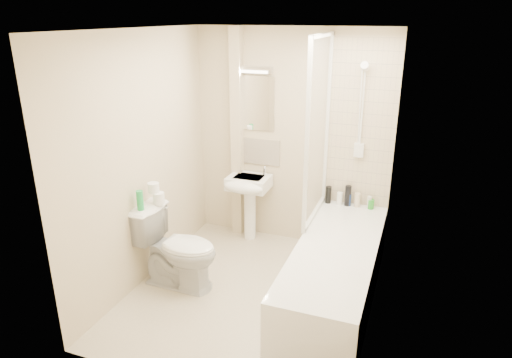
% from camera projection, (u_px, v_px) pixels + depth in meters
% --- Properties ---
extents(floor, '(2.50, 2.50, 0.00)m').
position_uv_depth(floor, '(251.00, 294.00, 4.35)').
color(floor, beige).
rests_on(floor, ground).
extents(wall_back, '(2.20, 0.02, 2.40)m').
position_uv_depth(wall_back, '(291.00, 140.00, 5.04)').
color(wall_back, beige).
rests_on(wall_back, ground).
extents(wall_left, '(0.02, 2.50, 2.40)m').
position_uv_depth(wall_left, '(142.00, 162.00, 4.30)').
color(wall_left, beige).
rests_on(wall_left, ground).
extents(wall_right, '(0.02, 2.50, 2.40)m').
position_uv_depth(wall_right, '(381.00, 191.00, 3.58)').
color(wall_right, beige).
rests_on(wall_right, ground).
extents(ceiling, '(2.20, 2.50, 0.02)m').
position_uv_depth(ceiling, '(250.00, 29.00, 3.53)').
color(ceiling, white).
rests_on(ceiling, wall_back).
extents(tile_back, '(0.70, 0.01, 1.75)m').
position_uv_depth(tile_back, '(361.00, 126.00, 4.70)').
color(tile_back, beige).
rests_on(tile_back, wall_back).
extents(tile_right, '(0.01, 2.10, 1.75)m').
position_uv_depth(tile_right, '(385.00, 157.00, 3.68)').
color(tile_right, beige).
rests_on(tile_right, wall_right).
extents(pipe_boxing, '(0.12, 0.12, 2.40)m').
position_uv_depth(pipe_boxing, '(237.00, 136.00, 5.19)').
color(pipe_boxing, beige).
rests_on(pipe_boxing, ground).
extents(splashback, '(0.60, 0.02, 0.30)m').
position_uv_depth(splashback, '(255.00, 151.00, 5.23)').
color(splashback, beige).
rests_on(splashback, wall_back).
extents(mirror, '(0.46, 0.01, 0.60)m').
position_uv_depth(mirror, '(255.00, 103.00, 5.04)').
color(mirror, white).
rests_on(mirror, wall_back).
extents(strip_light, '(0.42, 0.07, 0.07)m').
position_uv_depth(strip_light, '(254.00, 69.00, 4.89)').
color(strip_light, silver).
rests_on(strip_light, wall_back).
extents(bathtub, '(0.70, 2.10, 0.55)m').
position_uv_depth(bathtub, '(335.00, 271.00, 4.18)').
color(bathtub, white).
rests_on(bathtub, ground).
extents(shower_screen, '(0.04, 0.92, 1.80)m').
position_uv_depth(shower_screen, '(318.00, 130.00, 4.42)').
color(shower_screen, white).
rests_on(shower_screen, bathtub).
extents(shower_fixture, '(0.10, 0.16, 0.99)m').
position_uv_depth(shower_fixture, '(361.00, 115.00, 4.62)').
color(shower_fixture, white).
rests_on(shower_fixture, wall_back).
extents(pedestal_sink, '(0.46, 0.45, 0.89)m').
position_uv_depth(pedestal_sink, '(248.00, 191.00, 5.16)').
color(pedestal_sink, white).
rests_on(pedestal_sink, ground).
extents(bottle_black_a, '(0.06, 0.06, 0.19)m').
position_uv_depth(bottle_black_a, '(328.00, 195.00, 5.00)').
color(bottle_black_a, black).
rests_on(bottle_black_a, bathtub).
extents(bottle_white_a, '(0.06, 0.06, 0.14)m').
position_uv_depth(bottle_white_a, '(340.00, 198.00, 4.96)').
color(bottle_white_a, white).
rests_on(bottle_white_a, bathtub).
extents(bottle_black_b, '(0.06, 0.06, 0.23)m').
position_uv_depth(bottle_black_b, '(348.00, 196.00, 4.92)').
color(bottle_black_b, black).
rests_on(bottle_black_b, bathtub).
extents(bottle_blue, '(0.05, 0.05, 0.13)m').
position_uv_depth(bottle_blue, '(349.00, 200.00, 4.93)').
color(bottle_blue, navy).
rests_on(bottle_blue, bathtub).
extents(bottle_cream, '(0.06, 0.06, 0.16)m').
position_uv_depth(bottle_cream, '(357.00, 200.00, 4.90)').
color(bottle_cream, beige).
rests_on(bottle_cream, bathtub).
extents(bottle_white_b, '(0.05, 0.05, 0.14)m').
position_uv_depth(bottle_white_b, '(369.00, 202.00, 4.86)').
color(bottle_white_b, silver).
rests_on(bottle_white_b, bathtub).
extents(bottle_green, '(0.07, 0.07, 0.10)m').
position_uv_depth(bottle_green, '(371.00, 204.00, 4.86)').
color(bottle_green, green).
rests_on(bottle_green, bathtub).
extents(toilet, '(0.49, 0.81, 0.80)m').
position_uv_depth(toilet, '(178.00, 248.00, 4.37)').
color(toilet, white).
rests_on(toilet, ground).
extents(toilet_roll_lower, '(0.11, 0.11, 0.11)m').
position_uv_depth(toilet_roll_lower, '(159.00, 198.00, 4.35)').
color(toilet_roll_lower, white).
rests_on(toilet_roll_lower, toilet).
extents(toilet_roll_upper, '(0.11, 0.11, 0.10)m').
position_uv_depth(toilet_roll_upper, '(153.00, 188.00, 4.33)').
color(toilet_roll_upper, white).
rests_on(toilet_roll_upper, toilet_roll_lower).
extents(green_bottle, '(0.06, 0.06, 0.19)m').
position_uv_depth(green_bottle, '(140.00, 200.00, 4.20)').
color(green_bottle, green).
rests_on(green_bottle, toilet).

